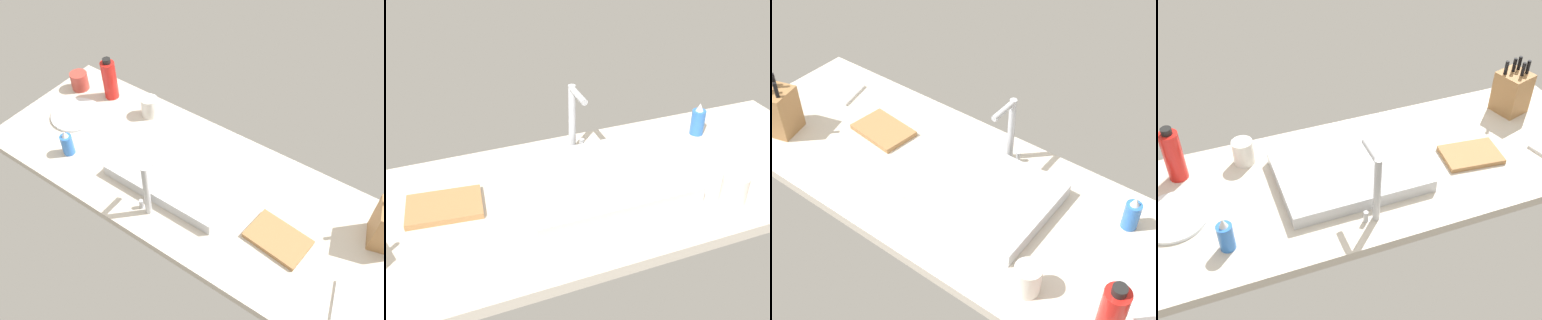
# 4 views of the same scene
# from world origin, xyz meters

# --- Properties ---
(countertop_slab) EXTENTS (1.82, 0.65, 0.04)m
(countertop_slab) POSITION_xyz_m (0.00, 0.00, 0.02)
(countertop_slab) COLOR beige
(countertop_slab) RESTS_ON ground
(sink_basin) EXTENTS (0.50, 0.35, 0.05)m
(sink_basin) POSITION_xyz_m (0.08, 0.00, 0.06)
(sink_basin) COLOR #B7BABF
(sink_basin) RESTS_ON countertop_slab
(faucet) EXTENTS (0.06, 0.12, 0.24)m
(faucet) POSITION_xyz_m (0.07, 0.21, 0.18)
(faucet) COLOR #B7BABF
(faucet) RESTS_ON countertop_slab
(knife_block) EXTENTS (0.14, 0.14, 0.23)m
(knife_block) POSITION_xyz_m (-0.68, -0.16, 0.12)
(knife_block) COLOR #9E7042
(knife_block) RESTS_ON countertop_slab
(cutting_board) EXTENTS (0.22, 0.16, 0.02)m
(cutting_board) POSITION_xyz_m (-0.38, 0.06, 0.04)
(cutting_board) COLOR #9E7042
(cutting_board) RESTS_ON countertop_slab
(soap_bottle) EXTENTS (0.05, 0.05, 0.12)m
(soap_bottle) POSITION_xyz_m (0.53, 0.17, 0.09)
(soap_bottle) COLOR blue
(soap_bottle) RESTS_ON countertop_slab
(water_bottle) EXTENTS (0.07, 0.07, 0.21)m
(water_bottle) POSITION_xyz_m (0.64, -0.21, 0.13)
(water_bottle) COLOR red
(water_bottle) RESTS_ON countertop_slab
(dinner_plate) EXTENTS (0.23, 0.23, 0.01)m
(dinner_plate) POSITION_xyz_m (0.68, -0.01, 0.04)
(dinner_plate) COLOR white
(dinner_plate) RESTS_ON countertop_slab
(ceramic_cup) EXTENTS (0.08, 0.08, 0.09)m
(ceramic_cup) POSITION_xyz_m (0.40, -0.21, 0.08)
(ceramic_cup) COLOR silver
(ceramic_cup) RESTS_ON countertop_slab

